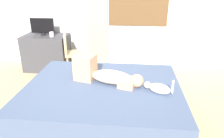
{
  "coord_description": "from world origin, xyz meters",
  "views": [
    {
      "loc": [
        0.48,
        -2.28,
        1.77
      ],
      "look_at": [
        0.21,
        0.37,
        0.67
      ],
      "focal_mm": 34.2,
      "sensor_mm": 36.0,
      "label": 1
    }
  ],
  "objects_px": {
    "cat": "(158,88)",
    "chair_by_desk": "(71,51)",
    "tv_monitor": "(42,26)",
    "person_lying": "(105,74)",
    "desk": "(47,53)",
    "cup": "(52,34)",
    "bed": "(103,103)"
  },
  "relations": [
    {
      "from": "person_lying",
      "to": "tv_monitor",
      "type": "height_order",
      "value": "tv_monitor"
    },
    {
      "from": "cat",
      "to": "cup",
      "type": "distance_m",
      "value": 2.63
    },
    {
      "from": "desk",
      "to": "cup",
      "type": "height_order",
      "value": "cup"
    },
    {
      "from": "bed",
      "to": "chair_by_desk",
      "type": "height_order",
      "value": "chair_by_desk"
    },
    {
      "from": "cat",
      "to": "desk",
      "type": "distance_m",
      "value": 2.83
    },
    {
      "from": "bed",
      "to": "cup",
      "type": "height_order",
      "value": "cup"
    },
    {
      "from": "person_lying",
      "to": "cup",
      "type": "xyz_separation_m",
      "value": [
        -1.27,
        1.51,
        0.15
      ]
    },
    {
      "from": "chair_by_desk",
      "to": "person_lying",
      "type": "bearing_deg",
      "value": -57.4
    },
    {
      "from": "cup",
      "to": "chair_by_desk",
      "type": "bearing_deg",
      "value": -24.86
    },
    {
      "from": "person_lying",
      "to": "tv_monitor",
      "type": "bearing_deg",
      "value": 132.91
    },
    {
      "from": "cat",
      "to": "chair_by_desk",
      "type": "height_order",
      "value": "chair_by_desk"
    },
    {
      "from": "person_lying",
      "to": "tv_monitor",
      "type": "relative_size",
      "value": 1.95
    },
    {
      "from": "bed",
      "to": "cup",
      "type": "xyz_separation_m",
      "value": [
        -1.26,
        1.62,
        0.53
      ]
    },
    {
      "from": "person_lying",
      "to": "chair_by_desk",
      "type": "xyz_separation_m",
      "value": [
        -0.84,
        1.31,
        -0.13
      ]
    },
    {
      "from": "desk",
      "to": "tv_monitor",
      "type": "xyz_separation_m",
      "value": [
        -0.03,
        -0.0,
        0.55
      ]
    },
    {
      "from": "bed",
      "to": "desk",
      "type": "relative_size",
      "value": 2.28
    },
    {
      "from": "desk",
      "to": "cup",
      "type": "relative_size",
      "value": 9.53
    },
    {
      "from": "person_lying",
      "to": "cat",
      "type": "relative_size",
      "value": 2.81
    },
    {
      "from": "bed",
      "to": "cat",
      "type": "height_order",
      "value": "cat"
    },
    {
      "from": "cat",
      "to": "tv_monitor",
      "type": "distance_m",
      "value": 2.86
    },
    {
      "from": "bed",
      "to": "cat",
      "type": "distance_m",
      "value": 0.78
    },
    {
      "from": "bed",
      "to": "tv_monitor",
      "type": "height_order",
      "value": "tv_monitor"
    },
    {
      "from": "desk",
      "to": "bed",
      "type": "bearing_deg",
      "value": -49.72
    },
    {
      "from": "cat",
      "to": "bed",
      "type": "bearing_deg",
      "value": 168.32
    },
    {
      "from": "cat",
      "to": "person_lying",
      "type": "bearing_deg",
      "value": 159.76
    },
    {
      "from": "desk",
      "to": "cup",
      "type": "bearing_deg",
      "value": -25.19
    },
    {
      "from": "tv_monitor",
      "to": "cup",
      "type": "xyz_separation_m",
      "value": [
        0.21,
        -0.09,
        -0.13
      ]
    },
    {
      "from": "cup",
      "to": "desk",
      "type": "bearing_deg",
      "value": 154.81
    },
    {
      "from": "person_lying",
      "to": "cup",
      "type": "height_order",
      "value": "person_lying"
    },
    {
      "from": "tv_monitor",
      "to": "chair_by_desk",
      "type": "height_order",
      "value": "tv_monitor"
    },
    {
      "from": "desk",
      "to": "tv_monitor",
      "type": "distance_m",
      "value": 0.55
    },
    {
      "from": "cat",
      "to": "chair_by_desk",
      "type": "distance_m",
      "value": 2.17
    }
  ]
}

